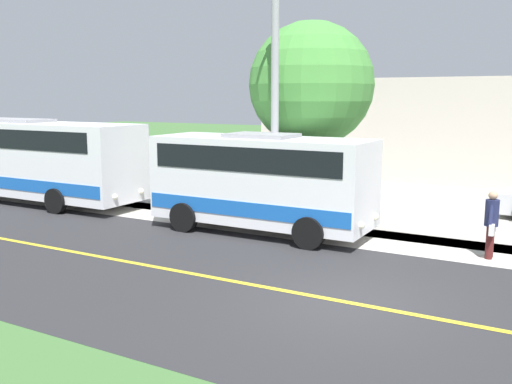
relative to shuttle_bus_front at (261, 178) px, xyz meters
The scene contains 10 objects.
ground_plane 6.44m from the shuttle_bus_front, 44.31° to the left, with size 120.00×120.00×0.00m, color #3D6633.
road_surface 6.44m from the shuttle_bus_front, 44.31° to the left, with size 8.00×100.00×0.01m, color #28282B.
sidewalk 4.71m from the shuttle_bus_front, 99.75° to the left, with size 2.40×100.00×0.01m, color #B2ADA3.
road_centre_line 6.43m from the shuttle_bus_front, 44.31° to the left, with size 0.16×100.00×0.00m, color gold.
shuttle_bus_front is the anchor object (origin of this frame).
transit_bus_rear 11.28m from the shuttle_bus_front, 90.35° to the right, with size 2.70×11.96×3.21m.
pedestrian_with_bags 6.51m from the shuttle_bus_front, 92.97° to the left, with size 0.72×0.34×1.75m.
street_light_pole 2.63m from the shuttle_bus_front, 159.28° to the left, with size 1.97×0.24×7.66m.
tree_curbside 4.09m from the shuttle_bus_front, behind, with size 4.19×4.19×6.57m.
commercial_building 17.65m from the shuttle_bus_front, 164.03° to the left, with size 10.00×22.73×4.95m, color beige.
Camera 1 is at (10.34, 3.69, 4.10)m, focal length 39.65 mm.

